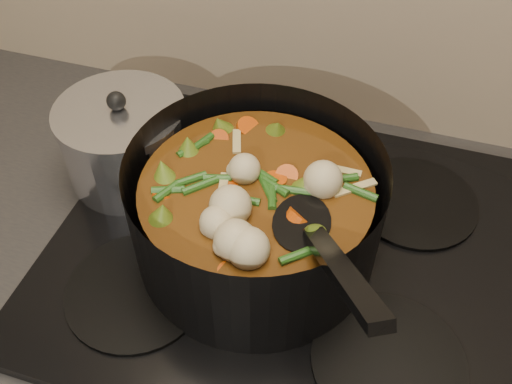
% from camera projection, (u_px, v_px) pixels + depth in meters
% --- Properties ---
extents(stovetop, '(0.62, 0.54, 0.03)m').
position_uv_depth(stovetop, '(285.00, 248.00, 0.78)').
color(stovetop, black).
rests_on(stovetop, counter).
extents(stockpot, '(0.39, 0.42, 0.23)m').
position_uv_depth(stockpot, '(256.00, 212.00, 0.72)').
color(stockpot, black).
rests_on(stockpot, stovetop).
extents(saucepan, '(0.18, 0.18, 0.15)m').
position_uv_depth(saucepan, '(125.00, 142.00, 0.83)').
color(saucepan, silver).
rests_on(saucepan, stovetop).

